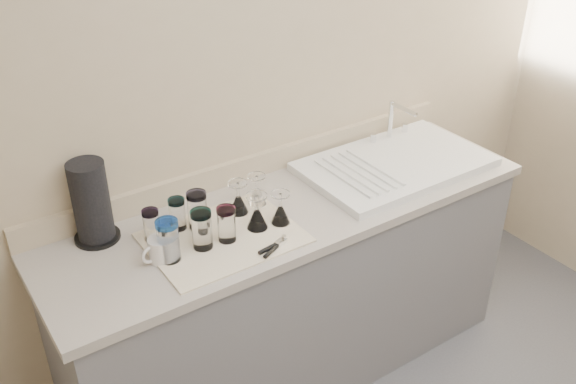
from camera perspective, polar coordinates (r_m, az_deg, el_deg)
counter_unit at (r=2.85m, az=0.39°, el=-8.77°), size 2.06×0.62×0.90m
sink_unit at (r=2.88m, az=9.49°, el=2.53°), size 0.82×0.50×0.22m
dish_towel at (r=2.39m, az=-5.76°, el=-4.04°), size 0.55×0.42×0.01m
tumbler_teal at (r=2.38m, az=-12.04°, el=-2.86°), size 0.06×0.06×0.12m
tumbler_cyan at (r=2.43m, az=-9.80°, el=-1.91°), size 0.06×0.06×0.13m
tumbler_purple at (r=2.41m, az=-8.06°, el=-1.59°), size 0.08×0.08×0.15m
tumbler_magenta at (r=2.26m, az=-10.58°, el=-4.24°), size 0.08×0.08×0.16m
tumbler_blue at (r=2.30m, az=-7.67°, el=-3.29°), size 0.08×0.08×0.15m
tumbler_lavender at (r=2.33m, az=-5.48°, el=-2.83°), size 0.07×0.07×0.14m
goblet_back_left at (r=2.50m, az=-4.42°, el=-0.91°), size 0.08×0.08×0.13m
goblet_back_right at (r=2.55m, az=-2.76°, el=-0.19°), size 0.07×0.07×0.13m
goblet_front_left at (r=2.41m, az=-2.77°, el=-2.20°), size 0.08×0.08×0.14m
goblet_front_right at (r=2.43m, az=-0.67°, el=-1.84°), size 0.07×0.07×0.13m
can_opener at (r=2.31m, az=-1.27°, el=-4.90°), size 0.13×0.07×0.02m
white_mug at (r=2.29m, az=-11.29°, el=-5.06°), size 0.13×0.10×0.09m
paper_towel_roll at (r=2.40m, az=-17.07°, el=-0.94°), size 0.17×0.17×0.31m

